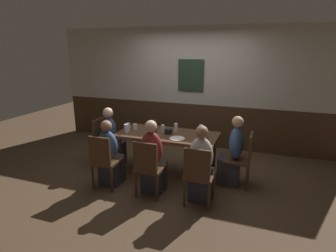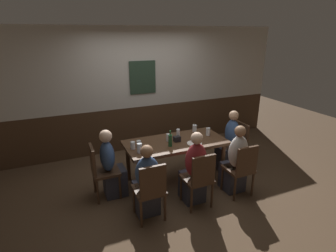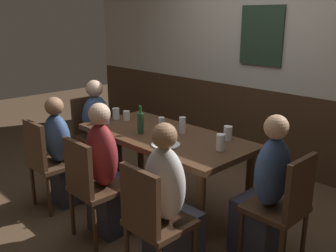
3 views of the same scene
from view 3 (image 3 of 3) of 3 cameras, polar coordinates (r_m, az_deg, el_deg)
name	(u,v)px [view 3 (image 3 of 3)]	position (r m, az deg, el deg)	size (l,w,h in m)	color
ground_plane	(165,205)	(3.84, -0.51, -11.79)	(12.00, 12.00, 0.00)	#4C3826
wall_back	(265,60)	(4.70, 14.44, 9.66)	(6.40, 0.13, 2.60)	#3D2819
dining_table	(164,143)	(3.58, -0.54, -2.51)	(1.70, 0.81, 0.74)	#472D1C
chair_left_near	(47,159)	(3.78, -17.68, -4.80)	(0.40, 0.40, 0.88)	#422B1C
chair_mid_near	(91,184)	(3.17, -11.51, -8.50)	(0.40, 0.40, 0.88)	#422B1C
chair_head_east	(284,204)	(2.92, 17.10, -11.16)	(0.40, 0.40, 0.88)	#422B1C
chair_head_west	(91,130)	(4.58, -11.46, -0.62)	(0.40, 0.40, 0.88)	#422B1C
chair_right_near	(152,218)	(2.63, -2.40, -13.66)	(0.40, 0.40, 0.88)	#422B1C
person_left_near	(64,159)	(3.86, -15.44, -4.88)	(0.34, 0.37, 1.08)	#2D2D38
person_mid_near	(108,180)	(3.26, -9.07, -7.98)	(0.34, 0.37, 1.15)	#2D2D38
person_head_east	(265,199)	(3.00, 14.34, -10.57)	(0.37, 0.34, 1.14)	#2D2D38
person_head_west	(99,136)	(4.46, -10.30, -1.44)	(0.37, 0.34, 1.11)	#2D2D38
person_right_near	(169,212)	(2.74, 0.22, -12.84)	(0.34, 0.37, 1.14)	#2D2D38
highball_clear	(161,125)	(3.65, -0.98, 0.22)	(0.06, 0.06, 0.13)	silver
pint_glass_amber	(221,143)	(3.13, 7.91, -2.52)	(0.07, 0.07, 0.14)	silver
beer_glass_half	(182,126)	(3.54, 2.18, -0.07)	(0.06, 0.06, 0.16)	silver
pint_glass_pale	(106,116)	(3.94, -9.37, 1.43)	(0.08, 0.08, 0.15)	silver
tumbler_short	(126,116)	(4.03, -6.26, 1.49)	(0.07, 0.07, 0.10)	silver
beer_glass_tall	(228,134)	(3.41, 8.98, -1.18)	(0.08, 0.08, 0.13)	silver
pint_glass_stout	(116,114)	(4.08, -7.82, 1.76)	(0.07, 0.07, 0.12)	silver
beer_bottle_green	(140,123)	(3.54, -4.16, 0.52)	(0.06, 0.06, 0.27)	#194723
plate_white_large	(166,145)	(3.24, -0.34, -2.81)	(0.25, 0.25, 0.01)	white
condiment_caddy	(165,130)	(3.52, -0.39, -0.59)	(0.11, 0.09, 0.09)	black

